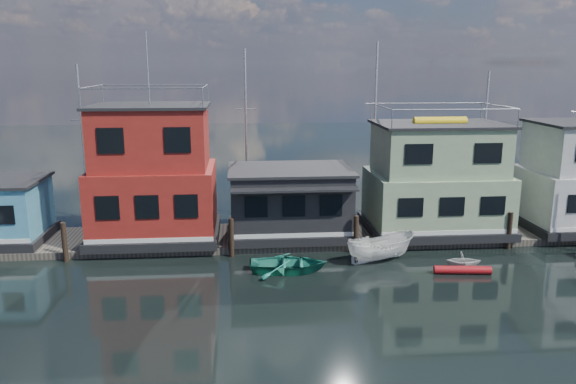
{
  "coord_description": "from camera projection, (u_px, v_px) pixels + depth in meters",
  "views": [
    {
      "loc": [
        -3.4,
        -20.66,
        10.57
      ],
      "look_at": [
        -0.61,
        12.0,
        3.0
      ],
      "focal_mm": 35.0,
      "sensor_mm": 36.0,
      "label": 1
    }
  ],
  "objects": [
    {
      "name": "ground",
      "position": [
        328.0,
        330.0,
        22.72
      ],
      "size": [
        160.0,
        160.0,
        0.0
      ],
      "primitive_type": "plane",
      "color": "black",
      "rests_on": "ground"
    },
    {
      "name": "dock",
      "position": [
        298.0,
        236.0,
        34.33
      ],
      "size": [
        48.0,
        5.0,
        0.4
      ],
      "primitive_type": "cube",
      "color": "#595147",
      "rests_on": "ground"
    },
    {
      "name": "houseboat_red",
      "position": [
        154.0,
        176.0,
        32.74
      ],
      "size": [
        7.4,
        5.9,
        11.86
      ],
      "color": "black",
      "rests_on": "dock"
    },
    {
      "name": "houseboat_dark",
      "position": [
        290.0,
        201.0,
        33.77
      ],
      "size": [
        7.4,
        6.1,
        4.06
      ],
      "color": "black",
      "rests_on": "dock"
    },
    {
      "name": "houseboat_green",
      "position": [
        436.0,
        180.0,
        34.28
      ],
      "size": [
        8.4,
        5.9,
        7.03
      ],
      "color": "black",
      "rests_on": "dock"
    },
    {
      "name": "pilings",
      "position": [
        297.0,
        236.0,
        31.38
      ],
      "size": [
        42.28,
        0.28,
        2.2
      ],
      "color": "#2D2116",
      "rests_on": "ground"
    },
    {
      "name": "background_masts",
      "position": [
        357.0,
        136.0,
        39.34
      ],
      "size": [
        36.4,
        0.16,
        12.0
      ],
      "color": "silver",
      "rests_on": "ground"
    },
    {
      "name": "motorboat",
      "position": [
        381.0,
        248.0,
        30.39
      ],
      "size": [
        4.27,
        2.49,
        1.55
      ],
      "primitive_type": "imported",
      "rotation": [
        0.0,
        0.0,
        1.83
      ],
      "color": "white",
      "rests_on": "ground"
    },
    {
      "name": "dinghy_teal",
      "position": [
        289.0,
        264.0,
        29.0
      ],
      "size": [
        4.17,
        3.1,
        0.83
      ],
      "primitive_type": "imported",
      "rotation": [
        0.0,
        0.0,
        1.51
      ],
      "color": "#24856E",
      "rests_on": "ground"
    },
    {
      "name": "dinghy_white",
      "position": [
        463.0,
        260.0,
        29.31
      ],
      "size": [
        2.01,
        1.78,
        0.97
      ],
      "primitive_type": "imported",
      "rotation": [
        0.0,
        0.0,
        1.46
      ],
      "color": "silver",
      "rests_on": "ground"
    },
    {
      "name": "red_kayak",
      "position": [
        462.0,
        270.0,
        28.73
      ],
      "size": [
        2.92,
        0.76,
        0.42
      ],
      "primitive_type": "cylinder",
      "rotation": [
        0.0,
        1.57,
        -0.12
      ],
      "color": "#B21218",
      "rests_on": "ground"
    }
  ]
}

